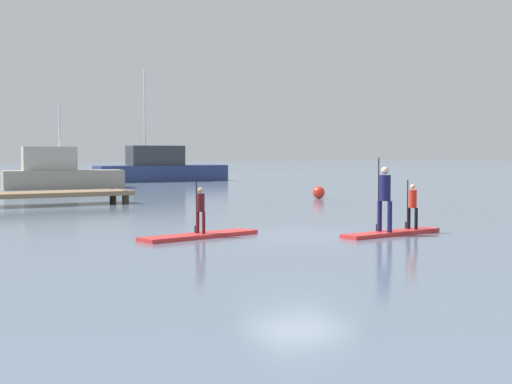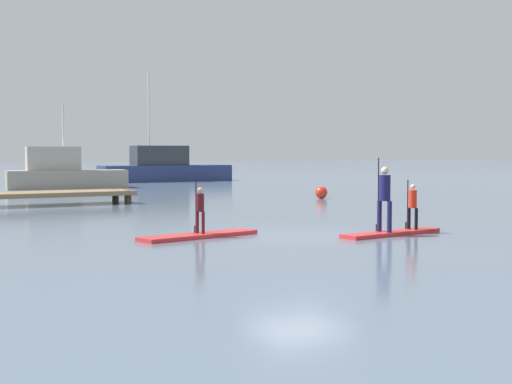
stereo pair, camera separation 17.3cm
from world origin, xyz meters
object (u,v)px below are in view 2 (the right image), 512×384
(paddler_child_solo, at_px, (200,207))
(mooring_buoy_far, at_px, (321,192))
(paddleboard_far, at_px, (392,233))
(fishing_boat_green_midground, at_px, (164,168))
(paddler_child_front, at_px, (412,204))
(motor_boat_small_navy, at_px, (63,173))
(paddleboard_near, at_px, (200,235))
(paddler_adult, at_px, (384,195))

(paddler_child_solo, distance_m, mooring_buoy_far, 16.05)
(paddleboard_far, height_order, fishing_boat_green_midground, fishing_boat_green_midground)
(paddler_child_front, relative_size, motor_boat_small_navy, 0.19)
(paddleboard_far, relative_size, mooring_buoy_far, 5.90)
(paddleboard_near, bearing_deg, fishing_boat_green_midground, 68.01)
(motor_boat_small_navy, bearing_deg, paddleboard_near, -98.99)
(paddler_adult, distance_m, paddler_child_front, 1.11)
(paddler_adult, distance_m, motor_boat_small_navy, 28.27)
(paddleboard_near, distance_m, mooring_buoy_far, 16.06)
(paddler_child_front, relative_size, fishing_boat_green_midground, 0.14)
(paddler_adult, bearing_deg, fishing_boat_green_midground, 75.54)
(paddler_adult, bearing_deg, paddler_child_solo, 153.83)
(paddleboard_far, height_order, motor_boat_small_navy, motor_boat_small_navy)
(motor_boat_small_navy, xyz_separation_m, mooring_buoy_far, (7.41, -15.07, -0.58))
(motor_boat_small_navy, distance_m, mooring_buoy_far, 16.81)
(paddler_child_solo, distance_m, paddler_child_front, 5.61)
(fishing_boat_green_midground, relative_size, mooring_buoy_far, 16.90)
(paddler_child_solo, relative_size, fishing_boat_green_midground, 0.14)
(paddler_child_front, bearing_deg, fishing_boat_green_midground, 77.16)
(paddler_child_solo, distance_m, motor_boat_small_navy, 26.53)
(paddler_adult, xyz_separation_m, motor_boat_small_navy, (-0.05, 28.27, -0.20))
(paddleboard_near, distance_m, paddleboard_far, 4.94)
(paddler_child_front, xyz_separation_m, fishing_boat_green_midground, (7.83, 34.36, 0.16))
(paddler_child_front, height_order, motor_boat_small_navy, motor_boat_small_navy)
(paddler_child_solo, relative_size, motor_boat_small_navy, 0.19)
(motor_boat_small_navy, bearing_deg, paddleboard_far, -89.27)
(paddleboard_near, relative_size, paddler_adult, 1.83)
(paddler_child_solo, relative_size, paddleboard_far, 0.40)
(paddler_adult, relative_size, mooring_buoy_far, 3.40)
(paddler_child_front, distance_m, motor_boat_small_navy, 28.15)
(paddleboard_near, distance_m, paddler_adult, 4.78)
(paddler_adult, bearing_deg, paddleboard_far, 5.87)
(paddler_child_front, bearing_deg, paddler_child_solo, 159.89)
(paddleboard_far, bearing_deg, paddler_child_front, 7.91)
(paddleboard_far, bearing_deg, mooring_buoy_far, 61.81)
(paddler_child_solo, distance_m, paddleboard_far, 4.99)
(paddleboard_far, bearing_deg, paddleboard_near, 155.85)
(paddler_adult, distance_m, mooring_buoy_far, 15.13)
(motor_boat_small_navy, height_order, mooring_buoy_far, motor_boat_small_navy)
(paddleboard_near, relative_size, paddleboard_far, 1.05)
(paddler_adult, distance_m, fishing_boat_green_midground, 35.63)
(paddler_adult, height_order, mooring_buoy_far, paddler_adult)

